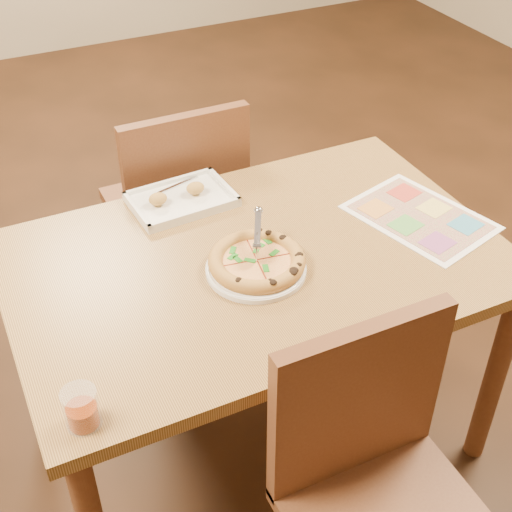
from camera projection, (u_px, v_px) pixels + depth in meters
name	position (u px, v px, depth m)	size (l,w,h in m)	color
room	(257.00, 21.00, 1.50)	(7.00, 7.00, 7.00)	#321A0D
dining_table	(257.00, 281.00, 1.94)	(1.30, 0.85, 0.72)	#A27C41
chair_near	(376.00, 465.00, 1.55)	(0.42, 0.42, 0.47)	brown
chair_far	(180.00, 194.00, 2.41)	(0.42, 0.42, 0.47)	brown
plate	(256.00, 269.00, 1.83)	(0.26, 0.26, 0.01)	white
pizza	(257.00, 261.00, 1.83)	(0.25, 0.25, 0.04)	#C48A43
pizza_cutter	(258.00, 234.00, 1.83)	(0.08, 0.13, 0.08)	silver
appetizer_tray	(181.00, 200.00, 2.08)	(0.30, 0.22, 0.06)	white
glass_tumbler	(82.00, 410.00, 1.42)	(0.07, 0.07, 0.09)	#892F0A
menu	(420.00, 217.00, 2.03)	(0.27, 0.38, 0.01)	white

